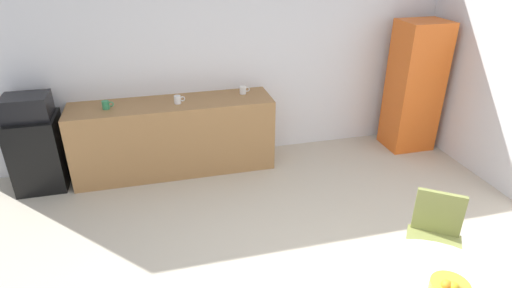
# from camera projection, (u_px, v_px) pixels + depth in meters

# --- Properties ---
(wall_back) EXTENTS (6.00, 0.10, 2.60)m
(wall_back) POSITION_uv_depth(u_px,v_px,m) (219.00, 58.00, 5.23)
(wall_back) COLOR silver
(wall_back) RESTS_ON ground_plane
(counter_block) EXTENTS (2.40, 0.60, 0.90)m
(counter_block) POSITION_uv_depth(u_px,v_px,m) (175.00, 137.00, 5.16)
(counter_block) COLOR #9E7042
(counter_block) RESTS_ON ground_plane
(mini_fridge) EXTENTS (0.54, 0.54, 0.86)m
(mini_fridge) POSITION_uv_depth(u_px,v_px,m) (38.00, 152.00, 4.82)
(mini_fridge) COLOR black
(mini_fridge) RESTS_ON ground_plane
(microwave) EXTENTS (0.48, 0.38, 0.26)m
(microwave) POSITION_uv_depth(u_px,v_px,m) (27.00, 107.00, 4.57)
(microwave) COLOR black
(microwave) RESTS_ON mini_fridge
(locker_cabinet) EXTENTS (0.60, 0.50, 1.73)m
(locker_cabinet) POSITION_uv_depth(u_px,v_px,m) (414.00, 87.00, 5.59)
(locker_cabinet) COLOR orange
(locker_cabinet) RESTS_ON ground_plane
(chair_olive) EXTENTS (0.59, 0.59, 0.83)m
(chair_olive) POSITION_uv_depth(u_px,v_px,m) (436.00, 231.00, 3.40)
(chair_olive) COLOR silver
(chair_olive) RESTS_ON ground_plane
(fruit_bowl) EXTENTS (0.23, 0.23, 0.11)m
(fruit_bowl) POSITION_uv_depth(u_px,v_px,m) (450.00, 288.00, 2.52)
(fruit_bowl) COLOR gold
(fruit_bowl) RESTS_ON round_table
(mug_white) EXTENTS (0.13, 0.08, 0.09)m
(mug_white) POSITION_uv_depth(u_px,v_px,m) (243.00, 90.00, 5.21)
(mug_white) COLOR white
(mug_white) RESTS_ON counter_block
(mug_green) EXTENTS (0.13, 0.08, 0.09)m
(mug_green) POSITION_uv_depth(u_px,v_px,m) (106.00, 105.00, 4.75)
(mug_green) COLOR #338C59
(mug_green) RESTS_ON counter_block
(mug_red) EXTENTS (0.13, 0.08, 0.09)m
(mug_red) POSITION_uv_depth(u_px,v_px,m) (178.00, 100.00, 4.91)
(mug_red) COLOR white
(mug_red) RESTS_ON counter_block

